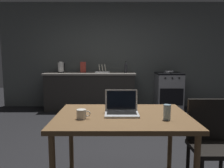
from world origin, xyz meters
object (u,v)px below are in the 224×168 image
(dish_rack, at_px, (102,71))
(electric_kettle, at_px, (60,67))
(stove_oven, at_px, (168,91))
(cereal_box, at_px, (82,67))
(dining_table, at_px, (122,122))
(coffee_mug, at_px, (81,114))
(drinking_glass, at_px, (166,112))
(frying_pan, at_px, (168,72))
(laptop, at_px, (121,109))
(bottle, at_px, (125,67))
(chair, at_px, (209,139))

(dish_rack, bearing_deg, electric_kettle, 180.00)
(stove_oven, distance_m, cereal_box, 2.15)
(electric_kettle, bearing_deg, stove_oven, -0.05)
(stove_oven, distance_m, dining_table, 3.51)
(coffee_mug, relative_size, cereal_box, 0.49)
(coffee_mug, distance_m, cereal_box, 3.45)
(drinking_glass, height_order, dish_rack, dish_rack)
(cereal_box, bearing_deg, frying_pan, -1.37)
(dining_table, relative_size, electric_kettle, 4.79)
(laptop, distance_m, cereal_box, 3.36)
(bottle, bearing_deg, chair, -79.07)
(stove_oven, distance_m, electric_kettle, 2.66)
(laptop, height_order, electric_kettle, electric_kettle)
(chair, bearing_deg, dish_rack, 100.37)
(stove_oven, bearing_deg, cereal_box, 179.38)
(frying_pan, relative_size, drinking_glass, 3.05)
(dining_table, relative_size, bottle, 4.53)
(drinking_glass, bearing_deg, dining_table, 157.13)
(dining_table, bearing_deg, dish_rack, 95.78)
(stove_oven, height_order, dish_rack, dish_rack)
(chair, height_order, drinking_glass, drinking_glass)
(bottle, relative_size, frying_pan, 0.67)
(electric_kettle, bearing_deg, frying_pan, -0.64)
(frying_pan, height_order, cereal_box, cereal_box)
(laptop, height_order, dish_rack, dish_rack)
(electric_kettle, height_order, frying_pan, electric_kettle)
(electric_kettle, xyz_separation_m, drinking_glass, (1.71, -3.43, -0.21))
(laptop, height_order, frying_pan, laptop)
(laptop, relative_size, bottle, 1.15)
(dining_table, distance_m, coffee_mug, 0.41)
(coffee_mug, xyz_separation_m, drinking_glass, (0.75, -0.03, 0.03))
(stove_oven, relative_size, cereal_box, 3.49)
(chair, xyz_separation_m, drinking_glass, (-0.47, -0.17, 0.31))
(stove_oven, xyz_separation_m, coffee_mug, (-1.64, -3.40, 0.34))
(laptop, xyz_separation_m, drinking_glass, (0.39, -0.19, 0.02))
(frying_pan, xyz_separation_m, coffee_mug, (-1.63, -3.37, -0.14))
(cereal_box, bearing_deg, electric_kettle, -177.84)
(frying_pan, height_order, coffee_mug, frying_pan)
(dining_table, xyz_separation_m, chair, (0.85, 0.00, -0.17))
(laptop, relative_size, drinking_glass, 2.36)
(laptop, bearing_deg, frying_pan, 54.43)
(cereal_box, distance_m, dish_rack, 0.47)
(stove_oven, xyz_separation_m, chair, (-0.42, -3.26, 0.05))
(dining_table, distance_m, cereal_box, 3.40)
(stove_oven, height_order, laptop, laptop)
(stove_oven, relative_size, coffee_mug, 7.15)
(laptop, distance_m, electric_kettle, 3.51)
(dish_rack, bearing_deg, stove_oven, -0.09)
(bottle, bearing_deg, stove_oven, 2.61)
(frying_pan, bearing_deg, dish_rack, 178.96)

